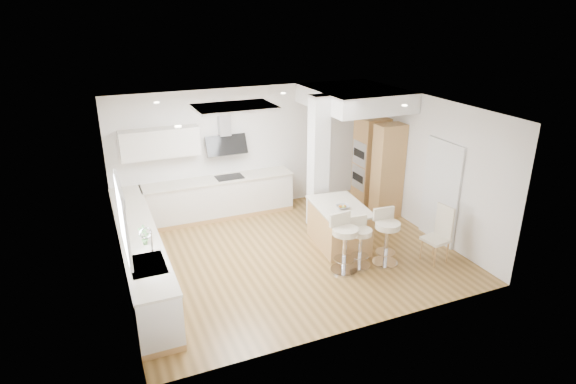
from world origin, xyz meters
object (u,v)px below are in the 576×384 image
bar_stool_b (360,240)px  dining_chair (440,232)px  bar_stool_a (344,240)px  peninsula (339,225)px  bar_stool_c (386,234)px

bar_stool_b → dining_chair: (1.47, -0.37, 0.05)m
bar_stool_a → dining_chair: bearing=-16.2°
peninsula → bar_stool_c: bearing=-60.0°
peninsula → bar_stool_b: 0.87m
peninsula → bar_stool_c: size_ratio=1.40×
peninsula → bar_stool_b: (-0.05, -0.86, 0.10)m
bar_stool_a → bar_stool_b: size_ratio=1.15×
bar_stool_c → peninsula: bearing=118.3°
bar_stool_c → dining_chair: 1.02m
bar_stool_c → dining_chair: size_ratio=0.98×
bar_stool_a → bar_stool_c: 0.84m
bar_stool_c → dining_chair: bearing=-11.4°
peninsula → bar_stool_c: (0.44, -0.97, 0.16)m
bar_stool_b → dining_chair: 1.52m
bar_stool_a → bar_stool_b: bar_stool_a is taller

